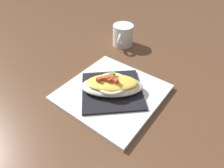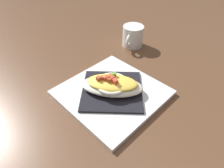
{
  "view_description": "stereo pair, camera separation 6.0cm",
  "coord_description": "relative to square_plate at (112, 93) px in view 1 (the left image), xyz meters",
  "views": [
    {
      "loc": [
        -0.35,
        0.3,
        0.44
      ],
      "look_at": [
        0.0,
        0.0,
        0.04
      ],
      "focal_mm": 31.43,
      "sensor_mm": 36.0,
      "label": 1
    },
    {
      "loc": [
        -0.38,
        0.25,
        0.44
      ],
      "look_at": [
        0.0,
        0.0,
        0.04
      ],
      "focal_mm": 31.43,
      "sensor_mm": 36.0,
      "label": 2
    }
  ],
  "objects": [
    {
      "name": "square_plate",
      "position": [
        0.0,
        0.0,
        0.0
      ],
      "size": [
        0.35,
        0.35,
        0.01
      ],
      "primitive_type": "cube",
      "rotation": [
        0.0,
        0.0,
        0.21
      ],
      "color": "white",
      "rests_on": "ground_plane"
    },
    {
      "name": "gratin_dish",
      "position": [
        0.0,
        0.0,
        0.04
      ],
      "size": [
        0.2,
        0.21,
        0.05
      ],
      "color": "silver",
      "rests_on": "folded_napkin"
    },
    {
      "name": "folded_napkin",
      "position": [
        0.0,
        0.0,
        0.01
      ],
      "size": [
        0.26,
        0.26,
        0.01
      ],
      "primitive_type": "cube",
      "rotation": [
        0.0,
        0.0,
        0.96
      ],
      "color": "black",
      "rests_on": "square_plate"
    },
    {
      "name": "ground_plane",
      "position": [
        0.0,
        0.0,
        -0.01
      ],
      "size": [
        2.6,
        2.6,
        0.0
      ],
      "primitive_type": "plane",
      "color": "brown"
    },
    {
      "name": "coffee_mug",
      "position": [
        0.21,
        -0.24,
        0.03
      ],
      "size": [
        0.09,
        0.11,
        0.09
      ],
      "color": "white",
      "rests_on": "ground_plane"
    }
  ]
}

